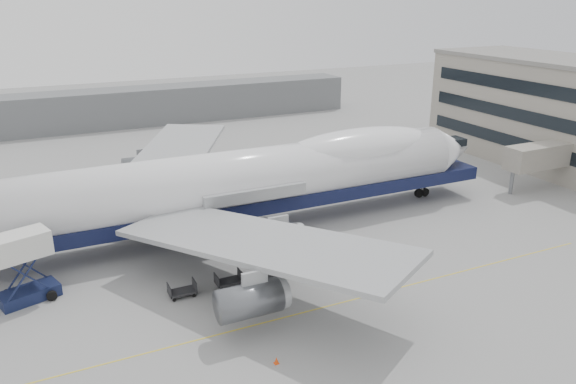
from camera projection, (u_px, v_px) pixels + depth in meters
ground at (283, 278)px, 50.66m from camera, size 260.00×260.00×0.00m
apron_line at (314, 310)px, 45.55m from camera, size 60.00×0.15×0.01m
hangar at (77, 111)px, 105.00m from camera, size 110.00×8.00×7.00m
airliner at (240, 180)px, 59.26m from camera, size 67.00×55.30×19.98m
catering_truck at (24, 263)px, 45.96m from camera, size 5.16×4.20×6.03m
traffic_cone at (276, 360)px, 38.88m from camera, size 0.35×0.35×0.51m
dolly_0 at (182, 291)px, 47.43m from camera, size 2.30×1.35×1.30m
dolly_1 at (229, 281)px, 49.11m from camera, size 2.30×1.35×1.30m
dolly_2 at (272, 271)px, 50.80m from camera, size 2.30×1.35×1.30m
dolly_3 at (313, 262)px, 52.49m from camera, size 2.30×1.35×1.30m
dolly_4 at (351, 254)px, 54.17m from camera, size 2.30×1.35×1.30m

